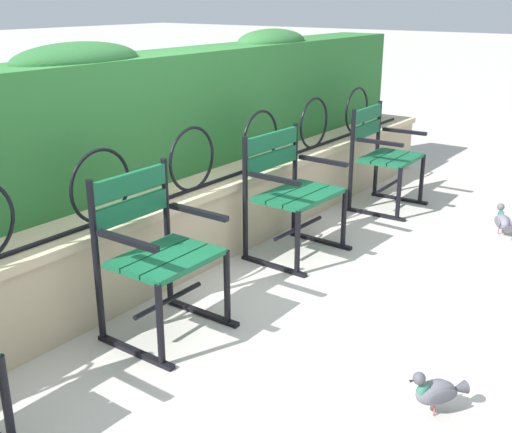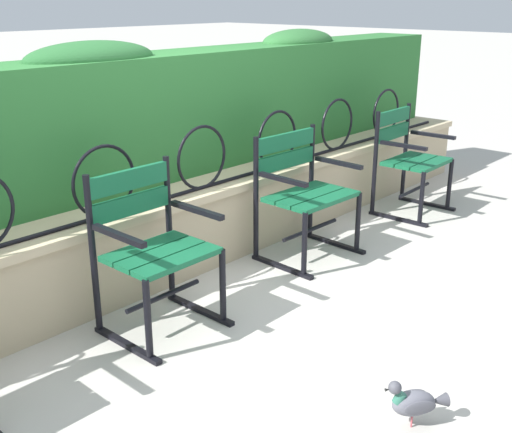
{
  "view_description": "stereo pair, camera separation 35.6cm",
  "coord_description": "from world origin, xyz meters",
  "px_view_note": "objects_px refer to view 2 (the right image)",
  "views": [
    {
      "loc": [
        -2.72,
        -1.86,
        1.72
      ],
      "look_at": [
        0.0,
        0.12,
        0.55
      ],
      "focal_mm": 44.39,
      "sensor_mm": 36.0,
      "label": 1
    },
    {
      "loc": [
        -2.49,
        -2.14,
        1.72
      ],
      "look_at": [
        0.0,
        0.12,
        0.55
      ],
      "focal_mm": 44.39,
      "sensor_mm": 36.0,
      "label": 2
    }
  ],
  "objects_px": {
    "park_chair_rightmost": "(409,158)",
    "park_chair_centre_left": "(152,246)",
    "park_chair_centre_right": "(303,190)",
    "pigeon_near_chairs": "(415,402)"
  },
  "relations": [
    {
      "from": "park_chair_rightmost",
      "to": "pigeon_near_chairs",
      "type": "relative_size",
      "value": 3.36
    },
    {
      "from": "park_chair_rightmost",
      "to": "park_chair_centre_left",
      "type": "bearing_deg",
      "value": 179.51
    },
    {
      "from": "park_chair_centre_left",
      "to": "pigeon_near_chairs",
      "type": "height_order",
      "value": "park_chair_centre_left"
    },
    {
      "from": "park_chair_centre_right",
      "to": "pigeon_near_chairs",
      "type": "bearing_deg",
      "value": -127.37
    },
    {
      "from": "park_chair_centre_right",
      "to": "pigeon_near_chairs",
      "type": "distance_m",
      "value": 1.96
    },
    {
      "from": "park_chair_centre_left",
      "to": "pigeon_near_chairs",
      "type": "relative_size",
      "value": 3.44
    },
    {
      "from": "park_chair_rightmost",
      "to": "pigeon_near_chairs",
      "type": "distance_m",
      "value": 2.92
    },
    {
      "from": "park_chair_centre_left",
      "to": "park_chair_centre_right",
      "type": "xyz_separation_m",
      "value": [
        1.34,
        0.04,
        0.0
      ]
    },
    {
      "from": "park_chair_centre_right",
      "to": "park_chair_rightmost",
      "type": "height_order",
      "value": "park_chair_rightmost"
    },
    {
      "from": "park_chair_centre_left",
      "to": "pigeon_near_chairs",
      "type": "xyz_separation_m",
      "value": [
        0.18,
        -1.49,
        -0.35
      ]
    }
  ]
}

